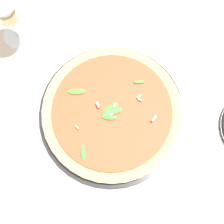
{
  "coord_description": "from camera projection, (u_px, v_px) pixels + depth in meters",
  "views": [
    {
      "loc": [
        0.17,
        -0.07,
        0.69
      ],
      "look_at": [
        0.0,
        -0.04,
        0.03
      ],
      "focal_mm": 50.0,
      "sensor_mm": 36.0,
      "label": 1
    }
  ],
  "objects": [
    {
      "name": "wine_glass",
      "position": [
        5.0,
        11.0,
        0.66
      ],
      "size": [
        0.08,
        0.08,
        0.14
      ],
      "color": "white",
      "rests_on": "ground_plane"
    },
    {
      "name": "pizza_arugula_main",
      "position": [
        112.0,
        113.0,
        0.69
      ],
      "size": [
        0.33,
        0.33,
        0.05
      ],
      "color": "black",
      "rests_on": "ground_plane"
    },
    {
      "name": "ground_plane",
      "position": [
        129.0,
        112.0,
        0.71
      ],
      "size": [
        6.0,
        6.0,
        0.0
      ],
      "primitive_type": "plane",
      "color": "beige"
    }
  ]
}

